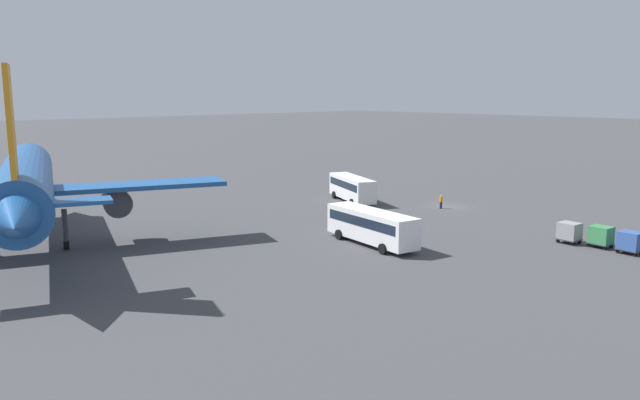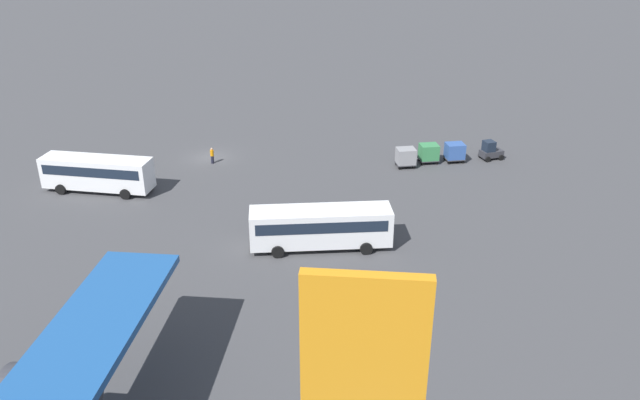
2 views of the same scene
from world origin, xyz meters
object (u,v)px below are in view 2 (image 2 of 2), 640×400
Objects in this scene: cargo_cart_green at (429,152)px; cargo_cart_grey at (406,156)px; shuttle_bus_near at (97,172)px; shuttle_bus_far at (321,225)px; baggage_tug at (490,151)px; cargo_cart_blue at (455,151)px; worker_person at (212,156)px.

cargo_cart_green and cargo_cart_grey have the same top height.
shuttle_bus_far is (-18.01, 15.94, -0.02)m from shuttle_bus_near.
cargo_cart_grey is at bearing -121.84° from shuttle_bus_far.
baggage_tug is 6.98m from cargo_cart_green.
shuttle_bus_far is 26.88m from baggage_tug.
cargo_cart_blue and cargo_cart_green have the same top height.
shuttle_bus_far is 5.36× the size of cargo_cart_grey.
shuttle_bus_near is 4.99× the size of cargo_cart_green.
shuttle_bus_near reaches higher than baggage_tug.
shuttle_bus_near is 24.05m from shuttle_bus_far.
worker_person is (29.42, -6.15, -0.07)m from baggage_tug.
cargo_cart_blue reaches higher than worker_person.
shuttle_bus_near reaches higher than shuttle_bus_far.
cargo_cart_grey is at bearing -158.82° from shuttle_bus_near.
baggage_tug reaches higher than worker_person.
worker_person is 0.81× the size of cargo_cart_green.
cargo_cart_green is at bearing -9.87° from baggage_tug.
cargo_cart_blue is 2.85m from cargo_cart_green.
cargo_cart_blue is at bearing 166.84° from worker_person.
shuttle_bus_near is 4.99× the size of cargo_cart_grey.
worker_person is at bearing -133.74° from shuttle_bus_near.
worker_person is at bearing -62.04° from shuttle_bus_far.
shuttle_bus_near is at bearing -2.00° from cargo_cart_blue.
cargo_cart_green is (-22.48, 5.53, 0.32)m from worker_person.
cargo_cart_green is (-15.71, -15.05, -0.81)m from shuttle_bus_far.
shuttle_bus_far is 21.69m from worker_person.
cargo_cart_green is at bearing -169.08° from cargo_cart_grey.
cargo_cart_grey is (5.66, 0.16, 0.00)m from cargo_cart_blue.
shuttle_bus_near is 40.71m from baggage_tug.
cargo_cart_green is at bearing -126.46° from shuttle_bus_far.
baggage_tug is 1.16× the size of cargo_cart_blue.
baggage_tug is 1.16× the size of cargo_cart_green.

